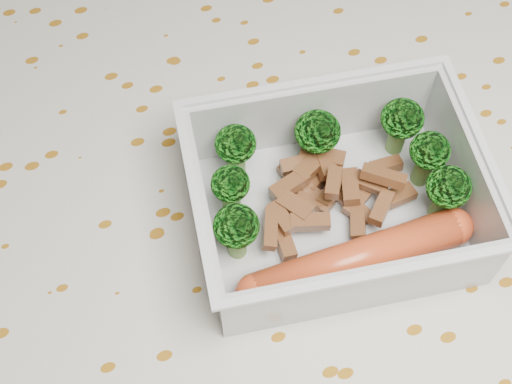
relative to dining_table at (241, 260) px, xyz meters
name	(u,v)px	position (x,y,z in m)	size (l,w,h in m)	color
dining_table	(241,260)	(0.00, 0.00, 0.00)	(1.40, 0.90, 0.75)	brown
tablecloth	(240,230)	(0.00, 0.00, 0.05)	(1.46, 0.96, 0.19)	beige
lunch_container	(335,203)	(0.05, -0.03, 0.11)	(0.19, 0.16, 0.06)	silver
broccoli_florets	(332,164)	(0.06, -0.01, 0.12)	(0.16, 0.10, 0.05)	#608C3F
meat_pile	(326,191)	(0.05, -0.02, 0.11)	(0.11, 0.07, 0.03)	brown
sausage	(357,259)	(0.05, -0.07, 0.11)	(0.15, 0.03, 0.02)	#C9471F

